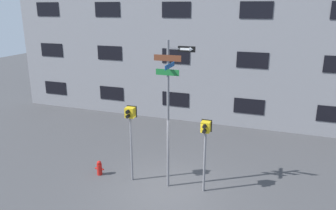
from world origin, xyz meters
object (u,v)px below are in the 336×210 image
street_sign_pole (170,103)px  fire_hydrant (99,168)px  pedestrian_signal_left (130,124)px  pedestrian_signal_right (205,138)px

street_sign_pole → fire_hydrant: 3.98m
street_sign_pole → pedestrian_signal_left: 1.70m
pedestrian_signal_right → street_sign_pole: bearing=-175.1°
street_sign_pole → fire_hydrant: (-2.80, -0.08, -2.83)m
pedestrian_signal_right → fire_hydrant: pedestrian_signal_right is taller
pedestrian_signal_left → pedestrian_signal_right: bearing=2.9°
street_sign_pole → pedestrian_signal_right: 1.64m
street_sign_pole → fire_hydrant: street_sign_pole is taller
pedestrian_signal_right → fire_hydrant: 4.37m
street_sign_pole → pedestrian_signal_left: size_ratio=1.82×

